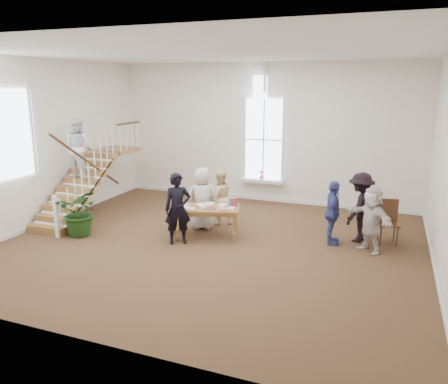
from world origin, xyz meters
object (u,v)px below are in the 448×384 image
at_px(woman_cluster_c, 371,219).
at_px(side_chair, 388,219).
at_px(woman_cluster_a, 333,213).
at_px(woman_cluster_b, 360,207).
at_px(library_table, 205,210).
at_px(police_officer, 178,209).
at_px(floor_plant, 81,212).
at_px(person_yellow, 220,197).
at_px(elderly_woman, 202,198).

height_order(woman_cluster_c, side_chair, woman_cluster_c).
xyz_separation_m(woman_cluster_a, woman_cluster_b, (0.60, 0.45, 0.08)).
bearing_deg(library_table, woman_cluster_b, -0.37).
xyz_separation_m(police_officer, floor_plant, (-2.60, -0.38, -0.25)).
relative_size(police_officer, side_chair, 1.62).
relative_size(woman_cluster_c, side_chair, 1.45).
xyz_separation_m(person_yellow, woman_cluster_c, (4.02, -0.66, 0.01)).
distance_m(library_table, woman_cluster_c, 3.99).
height_order(elderly_woman, woman_cluster_a, elderly_woman).
bearing_deg(police_officer, woman_cluster_b, -9.19).
relative_size(police_officer, woman_cluster_a, 1.11).
relative_size(person_yellow, woman_cluster_a, 0.98).
xyz_separation_m(library_table, woman_cluster_c, (3.97, 0.45, 0.07)).
xyz_separation_m(police_officer, person_yellow, (0.40, 1.75, -0.10)).
bearing_deg(woman_cluster_a, library_table, 94.13).
height_order(person_yellow, woman_cluster_a, woman_cluster_a).
xyz_separation_m(person_yellow, woman_cluster_b, (3.72, -0.01, 0.09)).
bearing_deg(library_table, woman_cluster_c, -10.59).
bearing_deg(woman_cluster_a, woman_cluster_b, -60.98).
relative_size(library_table, woman_cluster_a, 1.18).
bearing_deg(floor_plant, side_chair, 17.09).
height_order(library_table, woman_cluster_c, woman_cluster_c).
bearing_deg(person_yellow, floor_plant, -3.21).
height_order(library_table, person_yellow, person_yellow).
xyz_separation_m(library_table, floor_plant, (-3.05, -1.02, -0.08)).
height_order(police_officer, side_chair, police_officer).
bearing_deg(side_chair, library_table, -174.56).
xyz_separation_m(woman_cluster_a, woman_cluster_c, (0.90, -0.20, -0.01)).
distance_m(elderly_woman, side_chair, 4.73).
bearing_deg(person_yellow, side_chair, 143.25).
bearing_deg(woman_cluster_b, floor_plant, -52.86).
bearing_deg(woman_cluster_c, side_chair, 108.31).
xyz_separation_m(library_table, woman_cluster_a, (3.07, 0.65, 0.08)).
distance_m(elderly_woman, floor_plant, 3.16).
bearing_deg(library_table, side_chair, -1.01).
height_order(woman_cluster_a, side_chair, woman_cluster_a).
bearing_deg(woman_cluster_c, police_officer, -122.98).
distance_m(library_table, woman_cluster_b, 3.83).
height_order(woman_cluster_c, floor_plant, woman_cluster_c).
bearing_deg(woman_cluster_c, elderly_woman, -138.96).
bearing_deg(elderly_woman, side_chair, 171.36).
height_order(person_yellow, floor_plant, person_yellow).
bearing_deg(library_table, person_yellow, 75.43).
bearing_deg(person_yellow, woman_cluster_a, 133.07).
relative_size(police_officer, elderly_woman, 1.05).
height_order(woman_cluster_b, woman_cluster_c, woman_cluster_b).
relative_size(library_table, side_chair, 1.72).
xyz_separation_m(police_officer, elderly_woman, (0.10, 1.25, -0.04)).
bearing_deg(person_yellow, woman_cluster_b, 141.30).
height_order(woman_cluster_b, side_chair, woman_cluster_b).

